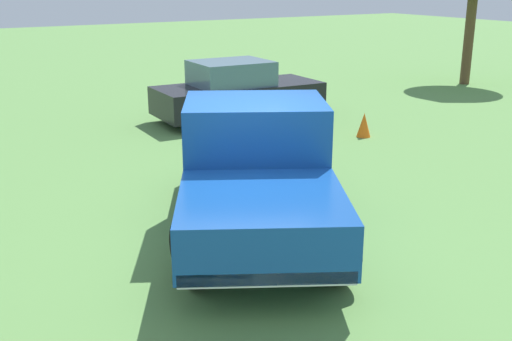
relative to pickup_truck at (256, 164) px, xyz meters
name	(u,v)px	position (x,y,z in m)	size (l,w,h in m)	color
ground_plane	(249,229)	(-0.04, 0.13, -0.96)	(80.00, 80.00, 0.00)	#5B8C47
pickup_truck	(256,164)	(0.00, 0.00, 0.00)	(5.29, 4.06, 1.83)	black
sedan_far	(237,92)	(6.30, -3.23, -0.27)	(2.22, 4.26, 1.49)	black
traffic_cone	(364,125)	(3.25, -4.81, -0.68)	(0.32, 0.32, 0.55)	orange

